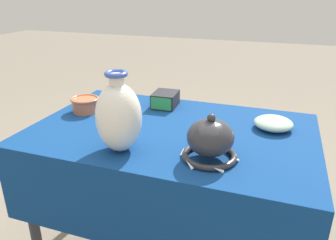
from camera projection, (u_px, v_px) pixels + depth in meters
name	position (u px, v px, depth m)	size (l,w,h in m)	color
display_table	(170.00, 146.00, 1.40)	(1.18, 0.76, 0.68)	#38383D
vase_tall_bulbous	(119.00, 116.00, 1.16)	(0.17, 0.17, 0.30)	white
vase_dome_bell	(210.00, 141.00, 1.12)	(0.21, 0.20, 0.17)	#2D2D33
mosaic_tile_box	(165.00, 99.00, 1.63)	(0.12, 0.15, 0.07)	#232328
bowl_shallow_celadon	(273.00, 123.00, 1.38)	(0.16, 0.16, 0.05)	#A8CCB7
cup_wide_terracotta	(85.00, 104.00, 1.56)	(0.13, 0.13, 0.07)	#BC6642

